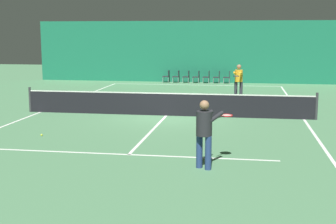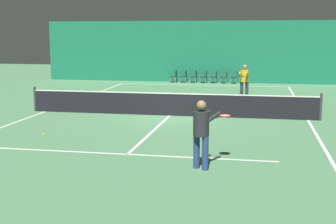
# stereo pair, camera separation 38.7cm
# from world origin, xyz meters

# --- Properties ---
(ground_plane) EXTENTS (60.00, 60.00, 0.00)m
(ground_plane) POSITION_xyz_m (0.00, 0.00, 0.00)
(ground_plane) COLOR #4C7F56
(backdrop_curtain) EXTENTS (23.00, 0.12, 4.22)m
(backdrop_curtain) POSITION_xyz_m (0.00, 13.72, 2.11)
(backdrop_curtain) COLOR #196B4C
(backdrop_curtain) RESTS_ON ground
(court_line_baseline_far) EXTENTS (11.00, 0.10, 0.00)m
(court_line_baseline_far) POSITION_xyz_m (0.00, 11.90, 0.00)
(court_line_baseline_far) COLOR white
(court_line_baseline_far) RESTS_ON ground
(court_line_service_far) EXTENTS (8.25, 0.10, 0.00)m
(court_line_service_far) POSITION_xyz_m (0.00, 6.40, 0.00)
(court_line_service_far) COLOR white
(court_line_service_far) RESTS_ON ground
(court_line_service_near) EXTENTS (8.25, 0.10, 0.00)m
(court_line_service_near) POSITION_xyz_m (0.00, -6.40, 0.00)
(court_line_service_near) COLOR white
(court_line_service_near) RESTS_ON ground
(court_line_sideline_left) EXTENTS (0.10, 23.80, 0.00)m
(court_line_sideline_left) POSITION_xyz_m (-5.50, 0.00, 0.00)
(court_line_sideline_left) COLOR white
(court_line_sideline_left) RESTS_ON ground
(court_line_sideline_right) EXTENTS (0.10, 23.80, 0.00)m
(court_line_sideline_right) POSITION_xyz_m (5.50, 0.00, 0.00)
(court_line_sideline_right) COLOR white
(court_line_sideline_right) RESTS_ON ground
(court_line_centre) EXTENTS (0.10, 12.80, 0.00)m
(court_line_centre) POSITION_xyz_m (0.00, 0.00, 0.00)
(court_line_centre) COLOR white
(court_line_centre) RESTS_ON ground
(tennis_net) EXTENTS (12.00, 0.10, 1.07)m
(tennis_net) POSITION_xyz_m (0.00, 0.00, 0.51)
(tennis_net) COLOR black
(tennis_net) RESTS_ON ground
(player_near) EXTENTS (1.01, 1.37, 1.72)m
(player_near) POSITION_xyz_m (2.20, -7.40, 1.00)
(player_near) COLOR navy
(player_near) RESTS_ON ground
(player_far) EXTENTS (0.53, 1.42, 1.76)m
(player_far) POSITION_xyz_m (2.85, 5.87, 1.02)
(player_far) COLOR #2D2D38
(player_far) RESTS_ON ground
(courtside_chair_0) EXTENTS (0.44, 0.44, 0.84)m
(courtside_chair_0) POSITION_xyz_m (-2.14, 13.17, 0.49)
(courtside_chair_0) COLOR #99999E
(courtside_chair_0) RESTS_ON ground
(courtside_chair_1) EXTENTS (0.44, 0.44, 0.84)m
(courtside_chair_1) POSITION_xyz_m (-1.44, 13.17, 0.49)
(courtside_chair_1) COLOR #99999E
(courtside_chair_1) RESTS_ON ground
(courtside_chair_2) EXTENTS (0.44, 0.44, 0.84)m
(courtside_chair_2) POSITION_xyz_m (-0.75, 13.17, 0.49)
(courtside_chair_2) COLOR #99999E
(courtside_chair_2) RESTS_ON ground
(courtside_chair_3) EXTENTS (0.44, 0.44, 0.84)m
(courtside_chair_3) POSITION_xyz_m (-0.05, 13.17, 0.49)
(courtside_chair_3) COLOR #99999E
(courtside_chair_3) RESTS_ON ground
(courtside_chair_4) EXTENTS (0.44, 0.44, 0.84)m
(courtside_chair_4) POSITION_xyz_m (0.65, 13.17, 0.49)
(courtside_chair_4) COLOR #99999E
(courtside_chair_4) RESTS_ON ground
(courtside_chair_5) EXTENTS (0.44, 0.44, 0.84)m
(courtside_chair_5) POSITION_xyz_m (1.34, 13.17, 0.49)
(courtside_chair_5) COLOR #99999E
(courtside_chair_5) RESTS_ON ground
(courtside_chair_6) EXTENTS (0.44, 0.44, 0.84)m
(courtside_chair_6) POSITION_xyz_m (2.04, 13.17, 0.49)
(courtside_chair_6) COLOR #99999E
(courtside_chair_6) RESTS_ON ground
(tennis_ball) EXTENTS (0.07, 0.07, 0.07)m
(tennis_ball) POSITION_xyz_m (-3.42, -4.51, 0.03)
(tennis_ball) COLOR #D1DB33
(tennis_ball) RESTS_ON ground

